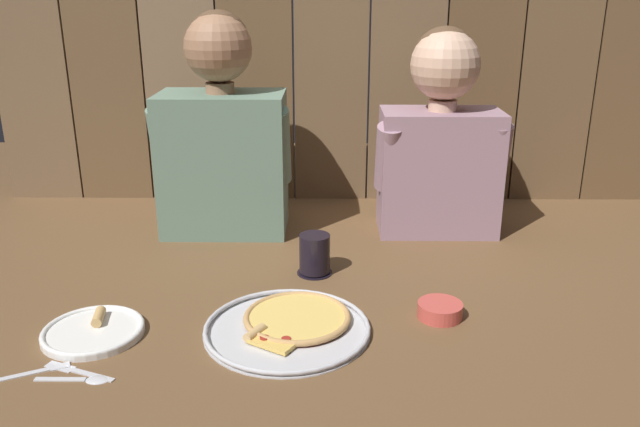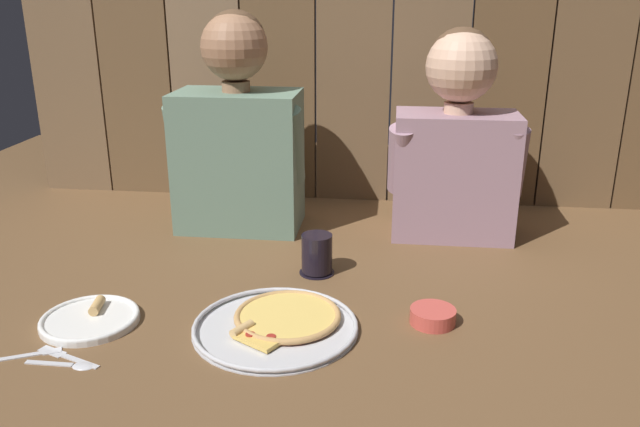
% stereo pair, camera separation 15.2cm
% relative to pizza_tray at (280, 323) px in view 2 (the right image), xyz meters
% --- Properties ---
extents(ground_plane, '(3.20, 3.20, 0.00)m').
position_rel_pizza_tray_xyz_m(ground_plane, '(0.09, 0.13, -0.01)').
color(ground_plane, brown).
extents(pizza_tray, '(0.35, 0.35, 0.03)m').
position_rel_pizza_tray_xyz_m(pizza_tray, '(0.00, 0.00, 0.00)').
color(pizza_tray, silver).
rests_on(pizza_tray, ground).
extents(dinner_plate, '(0.21, 0.21, 0.03)m').
position_rel_pizza_tray_xyz_m(dinner_plate, '(-0.41, -0.03, -0.00)').
color(dinner_plate, white).
rests_on(dinner_plate, ground).
extents(drinking_glass, '(0.09, 0.09, 0.10)m').
position_rel_pizza_tray_xyz_m(drinking_glass, '(0.05, 0.28, 0.04)').
color(drinking_glass, black).
rests_on(drinking_glass, ground).
extents(dipping_bowl, '(0.10, 0.10, 0.03)m').
position_rel_pizza_tray_xyz_m(dipping_bowl, '(0.33, 0.05, 0.01)').
color(dipping_bowl, '#CC4C42').
rests_on(dipping_bowl, ground).
extents(table_fork, '(0.12, 0.07, 0.01)m').
position_rel_pizza_tray_xyz_m(table_fork, '(-0.47, -0.17, -0.01)').
color(table_fork, silver).
rests_on(table_fork, ground).
extents(table_knife, '(0.15, 0.07, 0.01)m').
position_rel_pizza_tray_xyz_m(table_knife, '(-0.39, -0.17, -0.01)').
color(table_knife, silver).
rests_on(table_knife, ground).
extents(table_spoon, '(0.14, 0.03, 0.01)m').
position_rel_pizza_tray_xyz_m(table_spoon, '(-0.37, -0.20, -0.01)').
color(table_spoon, silver).
rests_on(table_spoon, ground).
extents(diner_left, '(0.39, 0.22, 0.63)m').
position_rel_pizza_tray_xyz_m(diner_left, '(-0.22, 0.60, 0.28)').
color(diner_left, slate).
rests_on(diner_left, ground).
extents(diner_right, '(0.38, 0.21, 0.59)m').
position_rel_pizza_tray_xyz_m(diner_right, '(0.40, 0.60, 0.28)').
color(diner_right, gray).
rests_on(diner_right, ground).
extents(wooden_backdrop_wall, '(2.19, 0.03, 1.20)m').
position_rel_pizza_tray_xyz_m(wooden_backdrop_wall, '(0.09, 0.91, 0.59)').
color(wooden_backdrop_wall, brown).
rests_on(wooden_backdrop_wall, ground).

